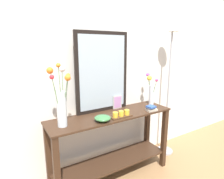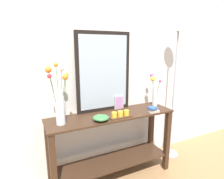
# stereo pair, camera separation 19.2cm
# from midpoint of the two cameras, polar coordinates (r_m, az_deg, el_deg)

# --- Properties ---
(ground_plane) EXTENTS (7.00, 6.00, 0.02)m
(ground_plane) POSITION_cam_midpoint_polar(r_m,az_deg,el_deg) (2.49, 2.43, -25.13)
(ground_plane) COLOR #997047
(wall_back) EXTENTS (6.40, 0.08, 2.70)m
(wall_back) POSITION_cam_midpoint_polar(r_m,az_deg,el_deg) (2.26, -1.12, 8.43)
(wall_back) COLOR silver
(wall_back) RESTS_ON ground
(console_table) EXTENTS (1.44, 0.40, 0.79)m
(console_table) POSITION_cam_midpoint_polar(r_m,az_deg,el_deg) (2.22, 2.56, -15.07)
(console_table) COLOR #382316
(console_table) RESTS_ON ground
(mirror_leaning) EXTENTS (0.65, 0.03, 0.90)m
(mirror_leaning) POSITION_cam_midpoint_polar(r_m,az_deg,el_deg) (2.12, 0.05, 5.21)
(mirror_leaning) COLOR black
(mirror_leaning) RESTS_ON console_table
(tall_vase_left) EXTENTS (0.21, 0.21, 0.60)m
(tall_vase_left) POSITION_cam_midpoint_polar(r_m,az_deg,el_deg) (1.81, -12.79, -3.20)
(tall_vase_left) COLOR silver
(tall_vase_left) RESTS_ON console_table
(vase_right) EXTENTS (0.10, 0.18, 0.41)m
(vase_right) POSITION_cam_midpoint_polar(r_m,az_deg,el_deg) (2.45, 15.05, -0.49)
(vase_right) COLOR silver
(vase_right) RESTS_ON console_table
(candle_tray) EXTENTS (0.24, 0.09, 0.07)m
(candle_tray) POSITION_cam_midpoint_polar(r_m,az_deg,el_deg) (2.01, 5.33, -7.71)
(candle_tray) COLOR #472D1C
(candle_tray) RESTS_ON console_table
(picture_frame_small) EXTENTS (0.12, 0.01, 0.16)m
(picture_frame_small) POSITION_cam_midpoint_polar(r_m,az_deg,el_deg) (2.27, 4.58, -3.92)
(picture_frame_small) COLOR #B7B2AD
(picture_frame_small) RESTS_ON console_table
(decorative_bowl) EXTENTS (0.17, 0.17, 0.06)m
(decorative_bowl) POSITION_cam_midpoint_polar(r_m,az_deg,el_deg) (1.91, -0.53, -8.62)
(decorative_bowl) COLOR #38703D
(decorative_bowl) RESTS_ON console_table
(book_stack) EXTENTS (0.13, 0.10, 0.06)m
(book_stack) POSITION_cam_midpoint_polar(r_m,az_deg,el_deg) (2.23, 14.74, -6.03)
(book_stack) COLOR #B2A893
(book_stack) RESTS_ON console_table
(floor_lamp) EXTENTS (0.24, 0.24, 1.82)m
(floor_lamp) POSITION_cam_midpoint_polar(r_m,az_deg,el_deg) (2.63, 20.73, 5.54)
(floor_lamp) COLOR #9E9EA3
(floor_lamp) RESTS_ON ground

